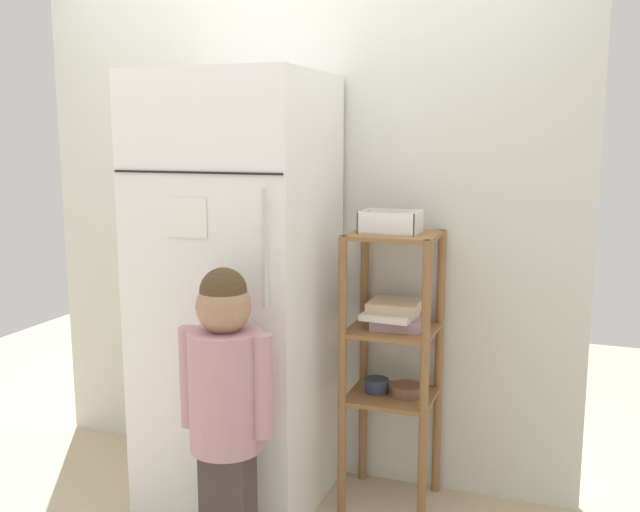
{
  "coord_description": "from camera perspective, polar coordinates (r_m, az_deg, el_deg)",
  "views": [
    {
      "loc": [
        1.21,
        -2.63,
        1.57
      ],
      "look_at": [
        0.25,
        0.02,
        1.09
      ],
      "focal_mm": 39.83,
      "sensor_mm": 36.0,
      "label": 1
    }
  ],
  "objects": [
    {
      "name": "child_standing",
      "position": [
        2.59,
        -7.57,
        -10.57
      ],
      "size": [
        0.36,
        0.27,
        1.12
      ],
      "color": "#473B3B",
      "rests_on": "ground"
    },
    {
      "name": "fruit_bin",
      "position": [
        2.93,
        5.7,
        2.58
      ],
      "size": [
        0.24,
        0.17,
        0.09
      ],
      "color": "white",
      "rests_on": "pantry_shelf_unit"
    },
    {
      "name": "ground_plane",
      "position": [
        3.29,
        -4.46,
        -18.9
      ],
      "size": [
        6.0,
        6.0,
        0.0
      ],
      "primitive_type": "plane",
      "color": "tan"
    },
    {
      "name": "kitchen_wall_back",
      "position": [
        3.27,
        -1.96,
        2.43
      ],
      "size": [
        2.59,
        0.03,
        2.32
      ],
      "primitive_type": "cube",
      "color": "silver",
      "rests_on": "ground"
    },
    {
      "name": "pantry_shelf_unit",
      "position": [
        3.01,
        5.9,
        -6.86
      ],
      "size": [
        0.38,
        0.35,
        1.18
      ],
      "color": "olive",
      "rests_on": "ground"
    },
    {
      "name": "refrigerator",
      "position": [
        3.03,
        -6.57,
        -2.99
      ],
      "size": [
        0.72,
        0.7,
        1.82
      ],
      "color": "white",
      "rests_on": "ground"
    }
  ]
}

